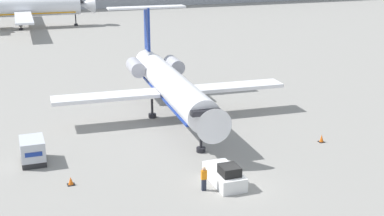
{
  "coord_description": "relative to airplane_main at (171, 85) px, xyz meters",
  "views": [
    {
      "loc": [
        -14.95,
        -32.5,
        17.28
      ],
      "look_at": [
        0.0,
        9.16,
        3.43
      ],
      "focal_mm": 50.0,
      "sensor_mm": 36.0,
      "label": 1
    }
  ],
  "objects": [
    {
      "name": "luggage_cart",
      "position": [
        -14.18,
        -7.33,
        -2.47
      ],
      "size": [
        1.89,
        2.87,
        2.03
      ],
      "color": "#232326",
      "rests_on": "ground"
    },
    {
      "name": "traffic_cone_left",
      "position": [
        -11.88,
        -12.62,
        -3.19
      ],
      "size": [
        0.54,
        0.54,
        0.63
      ],
      "color": "black",
      "rests_on": "ground"
    },
    {
      "name": "ground_plane",
      "position": [
        -0.67,
        -17.17,
        -3.49
      ],
      "size": [
        600.0,
        600.0,
        0.0
      ],
      "primitive_type": "plane",
      "color": "gray"
    },
    {
      "name": "worker_near_tug",
      "position": [
        -2.91,
        -16.81,
        -2.52
      ],
      "size": [
        0.4,
        0.26,
        1.83
      ],
      "color": "#232838",
      "rests_on": "ground"
    },
    {
      "name": "pushback_tug",
      "position": [
        -1.03,
        -16.21,
        -2.84
      ],
      "size": [
        1.92,
        4.28,
        1.75
      ],
      "color": "silver",
      "rests_on": "ground"
    },
    {
      "name": "airplane_main",
      "position": [
        0.0,
        0.0,
        0.0
      ],
      "size": [
        23.82,
        25.42,
        10.04
      ],
      "color": "white",
      "rests_on": "ground"
    },
    {
      "name": "airplane_parked_far_left",
      "position": [
        -10.82,
        66.78,
        0.83
      ],
      "size": [
        28.82,
        37.92,
        11.39
      ],
      "color": "silver",
      "rests_on": "ground"
    },
    {
      "name": "traffic_cone_right",
      "position": [
        10.54,
        -11.27,
        -3.15
      ],
      "size": [
        0.51,
        0.51,
        0.71
      ],
      "color": "black",
      "rests_on": "ground"
    }
  ]
}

